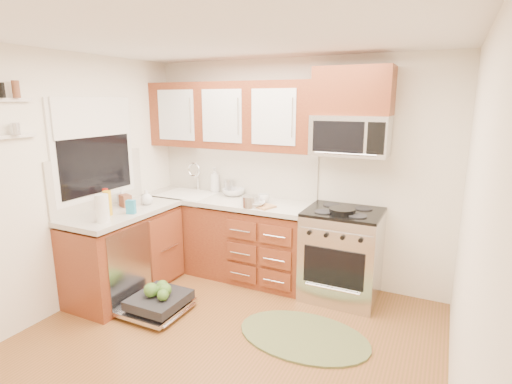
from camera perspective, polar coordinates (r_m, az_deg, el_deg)
The scene contains 37 objects.
floor at distance 3.59m, azimuth -5.87°, elevation -21.86°, with size 3.50×3.50×0.00m, color brown.
ceiling at distance 2.98m, azimuth -7.06°, elevation 21.63°, with size 3.50×3.50×0.00m, color white.
wall_back at distance 4.59m, azimuth 5.33°, elevation 2.94°, with size 3.50×0.04×2.50m, color white.
wall_left at distance 4.24m, azimuth -26.86°, elevation 0.73°, with size 0.04×3.50×2.50m, color white.
wall_right at distance 2.61m, azimuth 28.33°, elevation -6.38°, with size 0.04×3.50×2.50m, color white.
base_cabinet_back at distance 4.84m, azimuth -4.26°, elevation -6.61°, with size 2.05×0.60×0.85m, color maroon.
base_cabinet_left at distance 4.57m, azimuth -18.22°, elevation -8.47°, with size 0.60×1.25×0.85m, color maroon.
countertop_back at distance 4.70m, azimuth -4.42°, elevation -1.18°, with size 2.07×0.64×0.05m, color beige.
countertop_left at distance 4.42m, azimuth -18.56°, elevation -2.74°, with size 0.64×1.27×0.05m, color beige.
backsplash_back at distance 4.88m, azimuth -2.73°, elevation 3.11°, with size 2.05×0.02×0.57m, color beige.
backsplash_left at distance 4.56m, azimuth -21.49°, elevation 1.50°, with size 0.02×1.25×0.57m, color beige.
upper_cabinets at distance 4.68m, azimuth -3.78°, elevation 10.85°, with size 2.05×0.35×0.75m, color maroon, non-canonical shape.
cabinet_over_mw at distance 4.16m, azimuth 13.76°, elevation 13.84°, with size 0.76×0.35×0.47m, color maroon.
range at distance 4.31m, azimuth 12.14°, elevation -8.69°, with size 0.76×0.64×0.95m, color silver, non-canonical shape.
microwave at distance 4.15m, azimuth 13.36°, elevation 7.85°, with size 0.76×0.38×0.40m, color silver, non-canonical shape.
sink at distance 4.99m, azimuth -9.73°, elevation -1.69°, with size 0.62×0.50×0.26m, color white, non-canonical shape.
dishwasher at distance 4.19m, azimuth -14.07°, elevation -15.14°, with size 0.70×0.60×0.20m, color silver, non-canonical shape.
window at distance 4.49m, azimuth -22.08°, elevation 5.69°, with size 0.03×1.05×1.05m, color white, non-canonical shape.
window_blind at distance 4.45m, azimuth -22.23°, elevation 9.89°, with size 0.02×0.96×0.40m, color white.
shelf_upper at distance 3.94m, azimuth -31.88°, elevation 11.13°, with size 0.04×0.40×0.03m, color white.
shelf_lower at distance 3.95m, azimuth -31.36°, elevation 6.80°, with size 0.04×0.40×0.03m, color white.
rug at distance 3.77m, azimuth 6.79°, elevation -19.78°, with size 1.18×0.77×0.02m, color #64683B, non-canonical shape.
skillet at distance 4.06m, azimuth 12.21°, elevation -2.63°, with size 0.26×0.26×0.05m, color black.
stock_pot at distance 4.28m, azimuth -0.78°, elevation -1.37°, with size 0.20×0.20×0.12m, color silver.
cutting_board at distance 4.31m, azimuth 0.66°, elevation -1.95°, with size 0.30×0.19×0.02m, color #AA714D.
canister at distance 4.88m, azimuth -3.88°, elevation 0.75°, with size 0.11×0.11×0.18m, color silver.
paper_towel_roll at distance 4.01m, azimuth -21.10°, elevation -2.18°, with size 0.12×0.12×0.27m, color white.
mustard_bottle at distance 4.23m, azimuth -20.43°, elevation -1.49°, with size 0.08×0.08×0.25m, color gold.
red_bottle at distance 4.49m, azimuth -20.66°, elevation -0.91°, with size 0.06×0.06×0.22m, color #A3150D.
wooden_box at distance 4.52m, azimuth -18.15°, elevation -1.18°, with size 0.13×0.09×0.13m, color brown.
blue_carton at distance 4.22m, azimuth -17.43°, elevation -2.05°, with size 0.09×0.05×0.14m, color teal.
bowl_a at distance 4.30m, azimuth -0.21°, elevation -1.74°, with size 0.23×0.23×0.06m, color #999999.
bowl_b at distance 4.81m, azimuth -3.23°, elevation -0.03°, with size 0.26×0.26×0.08m, color #999999.
cup at distance 4.43m, azimuth 1.05°, elevation -0.98°, with size 0.14×0.14×0.11m, color #999999.
soap_bottle_a at distance 4.98m, azimuth -5.89°, elevation 1.74°, with size 0.12×0.12×0.31m, color #999999.
soap_bottle_b at distance 4.65m, azimuth -18.63°, elevation -0.58°, with size 0.08×0.08×0.17m, color #999999.
soap_bottle_c at distance 4.54m, azimuth -15.37°, elevation -0.70°, with size 0.13×0.13×0.17m, color #999999.
Camera 1 is at (1.59, -2.48, 2.05)m, focal length 28.00 mm.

